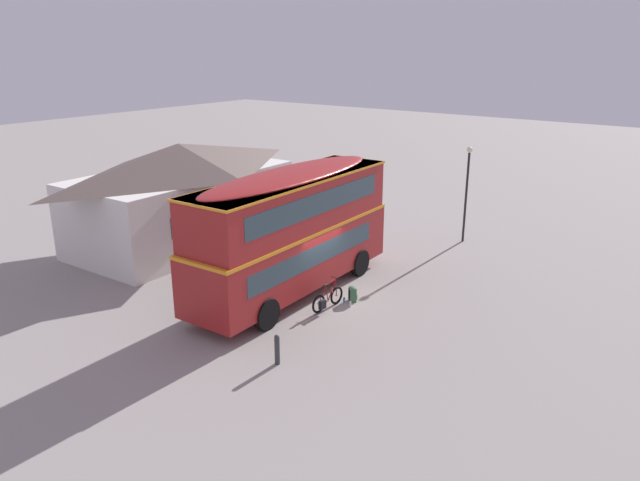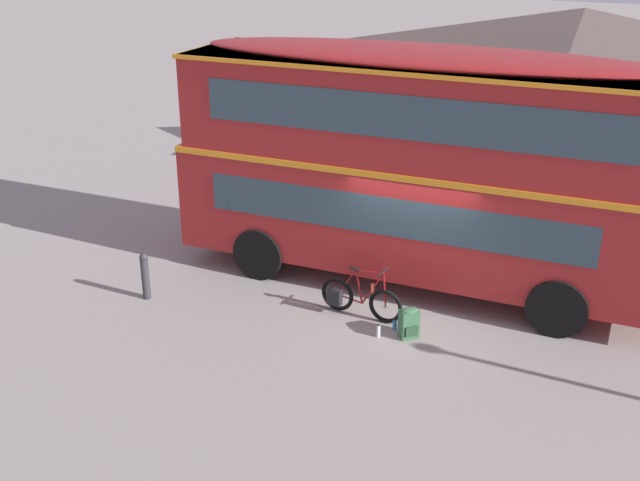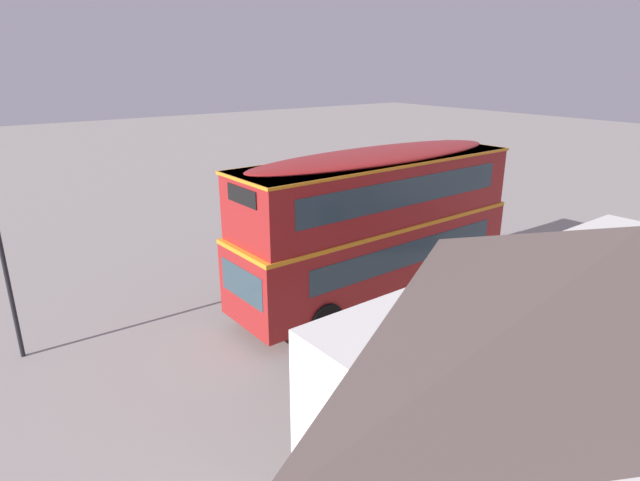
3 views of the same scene
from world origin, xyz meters
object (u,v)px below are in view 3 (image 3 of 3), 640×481
Objects in this scene: water_bottle_clear_plastic at (323,271)px; touring_bicycle at (347,265)px; backpack_on_ground at (316,271)px; kerb_bollard at (407,233)px; double_decker_bus at (377,219)px; water_bottle_blue_sports at (326,276)px; street_lamp at (2,253)px.

touring_bicycle is at bearing 138.25° from water_bottle_clear_plastic.
kerb_bollard is (-5.22, -0.74, 0.20)m from backpack_on_ground.
water_bottle_clear_plastic is (0.18, -2.55, -2.52)m from double_decker_bus.
double_decker_bus reaches higher than backpack_on_ground.
water_bottle_blue_sports is (0.17, 0.39, -0.02)m from water_bottle_clear_plastic.
touring_bicycle is at bearing 162.84° from backpack_on_ground.
backpack_on_ground reaches higher than water_bottle_clear_plastic.
water_bottle_clear_plastic is 1.20× the size of water_bottle_blue_sports.
touring_bicycle is at bearing 167.13° from water_bottle_blue_sports.
double_decker_bus reaches higher than touring_bicycle.
street_lamp is at bearing -2.35° from backpack_on_ground.
water_bottle_blue_sports is at bearing -80.76° from double_decker_bus.
kerb_bollard reaches higher than backpack_on_ground.
kerb_bollard is at bearing -169.47° from water_bottle_blue_sports.
street_lamp is at bearing -4.05° from touring_bicycle.
backpack_on_ground is 0.42m from water_bottle_blue_sports.
street_lamp is at bearing 1.48° from kerb_bollard.
backpack_on_ground is 0.13× the size of street_lamp.
water_bottle_clear_plastic is at bearing -155.38° from backpack_on_ground.
touring_bicycle reaches higher than water_bottle_clear_plastic.
street_lamp reaches higher than water_bottle_clear_plastic.
street_lamp reaches higher than water_bottle_blue_sports.
water_bottle_clear_plastic reaches higher than water_bottle_blue_sports.
water_bottle_blue_sports is at bearing 10.53° from kerb_bollard.
kerb_bollard is at bearing -145.99° from double_decker_bus.
backpack_on_ground is (0.67, -2.32, -2.34)m from double_decker_bus.
double_decker_bus is at bearing 76.64° from touring_bicycle.
double_decker_bus reaches higher than water_bottle_blue_sports.
kerb_bollard reaches higher than water_bottle_clear_plastic.
touring_bicycle is at bearing -103.36° from double_decker_bus.
water_bottle_blue_sports is 0.22× the size of kerb_bollard.
street_lamp is (9.63, -0.15, 2.73)m from water_bottle_clear_plastic.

